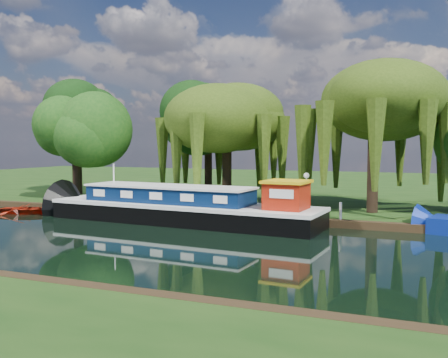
% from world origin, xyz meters
% --- Properties ---
extents(ground, '(120.00, 120.00, 0.00)m').
position_xyz_m(ground, '(0.00, 0.00, 0.00)').
color(ground, black).
extents(far_bank, '(120.00, 52.00, 0.45)m').
position_xyz_m(far_bank, '(0.00, 34.00, 0.23)').
color(far_bank, '#14330E').
rests_on(far_bank, ground).
extents(dutch_barge, '(17.71, 5.19, 3.69)m').
position_xyz_m(dutch_barge, '(-6.17, 6.44, 0.91)').
color(dutch_barge, black).
rests_on(dutch_barge, ground).
extents(red_dinghy, '(4.15, 3.46, 0.74)m').
position_xyz_m(red_dinghy, '(-18.19, 5.94, 0.00)').
color(red_dinghy, maroon).
rests_on(red_dinghy, ground).
extents(willow_left, '(6.93, 6.93, 8.30)m').
position_xyz_m(willow_left, '(-6.00, 13.10, 6.48)').
color(willow_left, black).
rests_on(willow_left, far_bank).
extents(willow_right, '(7.34, 7.34, 8.94)m').
position_xyz_m(willow_right, '(4.39, 12.24, 6.97)').
color(willow_right, black).
rests_on(willow_right, far_bank).
extents(tree_far_left, '(5.02, 5.02, 8.09)m').
position_xyz_m(tree_far_left, '(-17.56, 10.56, 5.99)').
color(tree_far_left, black).
rests_on(tree_far_left, far_bank).
extents(tree_far_back, '(5.34, 5.34, 8.98)m').
position_xyz_m(tree_far_back, '(-20.71, 14.83, 6.71)').
color(tree_far_back, black).
rests_on(tree_far_back, far_bank).
extents(tree_far_mid, '(5.27, 5.27, 8.62)m').
position_xyz_m(tree_far_mid, '(-8.62, 15.67, 6.39)').
color(tree_far_mid, black).
rests_on(tree_far_mid, far_bank).
extents(lamppost, '(0.36, 0.36, 2.56)m').
position_xyz_m(lamppost, '(0.50, 10.50, 2.42)').
color(lamppost, silver).
rests_on(lamppost, far_bank).
extents(mooring_posts, '(19.16, 0.16, 1.00)m').
position_xyz_m(mooring_posts, '(-0.50, 8.40, 0.95)').
color(mooring_posts, silver).
rests_on(mooring_posts, far_bank).
extents(reeds_near, '(33.70, 1.50, 1.10)m').
position_xyz_m(reeds_near, '(6.87, -7.57, 0.55)').
color(reeds_near, '#1D4612').
rests_on(reeds_near, ground).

